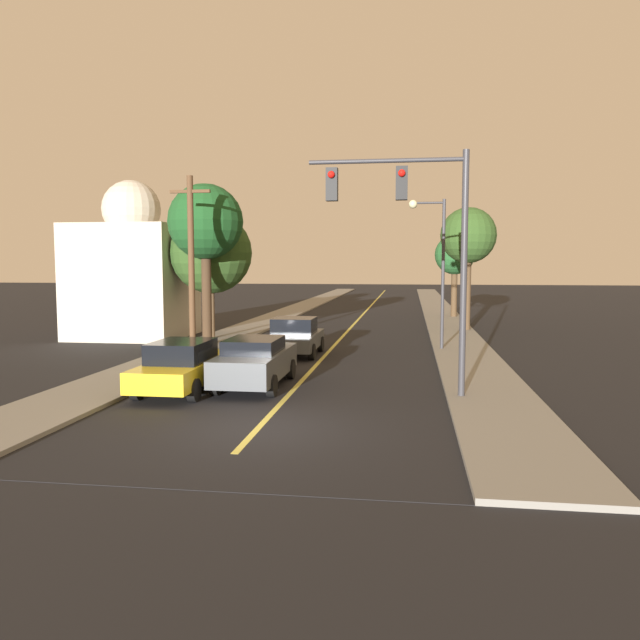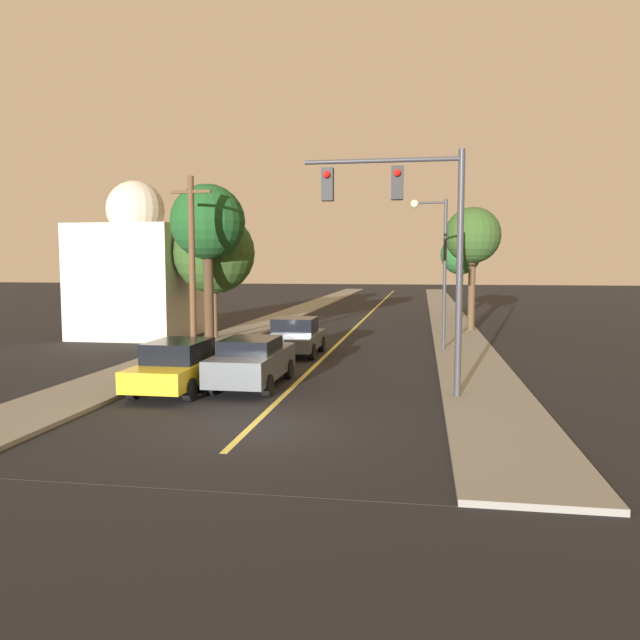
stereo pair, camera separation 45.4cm
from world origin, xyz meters
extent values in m
plane|color=black|center=(0.00, 0.00, 0.00)|extent=(200.00, 200.00, 0.00)
cube|color=black|center=(0.00, 36.00, 0.01)|extent=(8.88, 80.00, 0.01)
cube|color=#D1C14C|center=(0.00, 36.00, 0.01)|extent=(0.16, 76.00, 0.00)
cube|color=gray|center=(-5.69, 36.00, 0.06)|extent=(2.50, 80.00, 0.12)
cube|color=gray|center=(5.69, 36.00, 0.06)|extent=(2.50, 80.00, 0.12)
cube|color=#474C51|center=(-1.24, 4.71, 0.71)|extent=(1.73, 4.55, 0.77)
cube|color=black|center=(-1.24, 4.53, 1.30)|extent=(1.52, 2.05, 0.42)
cylinder|color=black|center=(-2.06, 6.12, 0.32)|extent=(0.22, 0.65, 0.65)
cylinder|color=black|center=(-0.42, 6.12, 0.32)|extent=(0.22, 0.65, 0.65)
cylinder|color=black|center=(-2.06, 3.30, 0.32)|extent=(0.22, 0.65, 0.65)
cylinder|color=black|center=(-0.42, 3.30, 0.32)|extent=(0.22, 0.65, 0.65)
cube|color=#474C51|center=(-1.24, 11.34, 0.62)|extent=(1.88, 3.89, 0.59)
cube|color=black|center=(-1.24, 11.19, 1.24)|extent=(1.65, 1.75, 0.64)
cylinder|color=black|center=(-2.13, 12.55, 0.32)|extent=(0.22, 0.65, 0.65)
cylinder|color=black|center=(-0.35, 12.55, 0.32)|extent=(0.22, 0.65, 0.65)
cylinder|color=black|center=(-2.13, 10.14, 0.32)|extent=(0.22, 0.65, 0.65)
cylinder|color=black|center=(-0.35, 10.14, 0.32)|extent=(0.22, 0.65, 0.65)
cube|color=gold|center=(-3.20, 3.86, 0.62)|extent=(1.72, 4.77, 0.59)
cube|color=black|center=(-3.20, 3.67, 1.21)|extent=(1.51, 2.15, 0.59)
cylinder|color=black|center=(-4.01, 5.34, 0.32)|extent=(0.22, 0.65, 0.65)
cylinder|color=black|center=(-2.38, 5.34, 0.32)|extent=(0.22, 0.65, 0.65)
cylinder|color=black|center=(-4.01, 2.38, 0.32)|extent=(0.22, 0.65, 0.65)
cylinder|color=black|center=(-2.38, 2.38, 0.32)|extent=(0.22, 0.65, 0.65)
cylinder|color=#333338|center=(4.84, 3.72, 3.46)|extent=(0.18, 0.18, 6.68)
cylinder|color=#333338|center=(2.71, 3.72, 6.55)|extent=(4.25, 0.12, 0.12)
cube|color=black|center=(3.14, 3.72, 5.94)|extent=(0.32, 0.28, 0.90)
sphere|color=red|center=(3.14, 3.54, 6.18)|extent=(0.20, 0.20, 0.20)
cube|color=black|center=(1.22, 3.72, 5.94)|extent=(0.32, 0.28, 0.90)
sphere|color=red|center=(1.22, 3.54, 6.18)|extent=(0.20, 0.20, 0.20)
cylinder|color=#333338|center=(4.79, 13.43, 3.29)|extent=(0.14, 0.14, 6.35)
cylinder|color=#333338|center=(4.14, 13.43, 6.32)|extent=(1.30, 0.09, 0.09)
sphere|color=beige|center=(3.48, 13.43, 6.27)|extent=(0.36, 0.36, 0.36)
cylinder|color=#513823|center=(-5.04, 9.74, 3.62)|extent=(0.24, 0.24, 7.01)
cube|color=#513823|center=(-5.04, 9.74, 6.53)|extent=(1.60, 0.12, 0.12)
cylinder|color=#3D2B1C|center=(-5.60, 13.21, 2.28)|extent=(0.44, 0.44, 4.32)
sphere|color=#19471E|center=(-5.60, 13.21, 5.61)|extent=(3.33, 3.33, 3.33)
cylinder|color=#4C3823|center=(-6.15, 15.62, 1.51)|extent=(0.25, 0.25, 2.78)
sphere|color=#2D4C1E|center=(-6.15, 15.62, 4.28)|extent=(3.94, 3.94, 3.94)
cylinder|color=#4C3823|center=(6.53, 21.42, 2.18)|extent=(0.38, 0.38, 4.11)
sphere|color=#2D4C1E|center=(6.53, 21.42, 5.30)|extent=(3.04, 3.04, 3.04)
cylinder|color=#4C3823|center=(6.43, 30.12, 1.77)|extent=(0.41, 0.41, 3.30)
sphere|color=#235628|center=(6.43, 30.12, 4.37)|extent=(2.72, 2.72, 2.72)
cube|color=#BCB29E|center=(-10.60, 16.57, 2.84)|extent=(5.33, 5.33, 5.68)
sphere|color=#BCB29E|center=(-10.60, 16.57, 6.49)|extent=(2.92, 2.92, 2.92)
camera|label=1|loc=(3.38, -13.63, 3.76)|focal=35.00mm
camera|label=2|loc=(3.83, -13.56, 3.76)|focal=35.00mm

